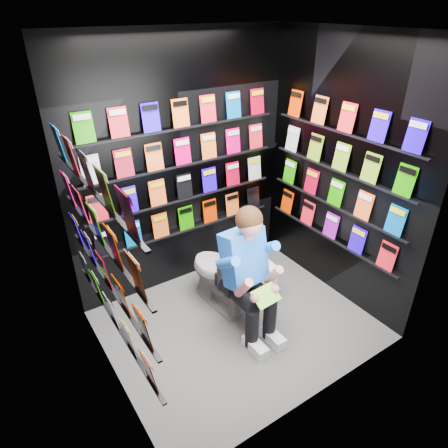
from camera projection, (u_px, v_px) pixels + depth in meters
floor at (237, 324)px, 3.91m from camera, size 2.40×2.40×0.00m
ceiling at (244, 30)px, 2.64m from camera, size 2.40×2.40×0.00m
wall_back at (182, 169)px, 4.01m from camera, size 2.40×0.04×2.60m
wall_front at (330, 264)px, 2.55m from camera, size 2.40×0.04×2.60m
wall_left at (95, 249)px, 2.70m from camera, size 0.04×2.00×2.60m
wall_right at (341, 175)px, 3.85m from camera, size 0.04×2.00×2.60m
comics_back at (183, 169)px, 3.98m from camera, size 2.10×0.06×1.37m
comics_left at (100, 247)px, 2.71m from camera, size 0.06×1.70×1.37m
comics_right at (339, 175)px, 3.84m from camera, size 0.06×1.70×1.37m
toilet at (220, 273)px, 4.03m from camera, size 0.48×0.78×0.73m
longbox at (255, 276)px, 4.32m from camera, size 0.27×0.46×0.33m
longbox_lid at (256, 262)px, 4.23m from camera, size 0.29×0.48×0.03m
reader at (243, 257)px, 3.55m from camera, size 0.58×0.81×1.42m
held_comic at (266, 296)px, 3.39m from camera, size 0.26×0.16×0.11m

